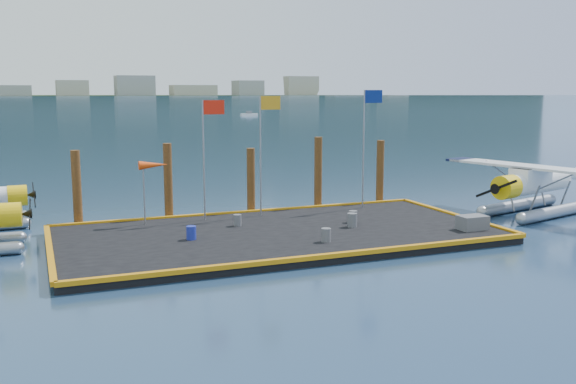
% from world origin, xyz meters
% --- Properties ---
extents(ground, '(4000.00, 4000.00, 0.00)m').
position_xyz_m(ground, '(0.00, 0.00, 0.00)').
color(ground, navy).
rests_on(ground, ground).
extents(dock, '(20.00, 10.00, 0.40)m').
position_xyz_m(dock, '(0.00, 0.00, 0.20)').
color(dock, black).
rests_on(dock, ground).
extents(dock_bumpers, '(20.25, 10.25, 0.18)m').
position_xyz_m(dock_bumpers, '(0.00, 0.00, 0.49)').
color(dock_bumpers, '#C17A0B').
rests_on(dock_bumpers, dock).
extents(far_backdrop, '(3050.00, 2050.00, 810.00)m').
position_xyz_m(far_backdrop, '(239.91, 1737.52, 9.45)').
color(far_backdrop, black).
rests_on(far_backdrop, ground).
extents(seaplane_d, '(9.71, 10.46, 3.72)m').
position_xyz_m(seaplane_d, '(15.35, 0.27, 1.62)').
color(seaplane_d, gray).
rests_on(seaplane_d, ground).
extents(drum_0, '(0.43, 0.43, 0.60)m').
position_xyz_m(drum_0, '(-4.15, -0.22, 0.70)').
color(drum_0, navy).
rests_on(drum_0, dock).
extents(drum_1, '(0.47, 0.47, 0.66)m').
position_xyz_m(drum_1, '(3.63, -0.48, 0.73)').
color(drum_1, '#55555A').
rests_on(drum_1, dock).
extents(drum_2, '(0.41, 0.41, 0.58)m').
position_xyz_m(drum_2, '(4.17, 0.47, 0.69)').
color(drum_2, '#55555A').
rests_on(drum_2, dock).
extents(drum_3, '(0.42, 0.42, 0.60)m').
position_xyz_m(drum_3, '(1.16, -2.81, 0.70)').
color(drum_3, '#55555A').
rests_on(drum_3, dock).
extents(drum_5, '(0.39, 0.39, 0.56)m').
position_xyz_m(drum_5, '(-1.41, 1.78, 0.68)').
color(drum_5, '#55555A').
rests_on(drum_5, dock).
extents(crate, '(1.33, 0.89, 0.67)m').
position_xyz_m(crate, '(8.61, -3.11, 0.73)').
color(crate, '#55555A').
rests_on(crate, dock).
extents(flagpole_red, '(1.14, 0.08, 6.00)m').
position_xyz_m(flagpole_red, '(-2.29, 3.80, 4.40)').
color(flagpole_red, gray).
rests_on(flagpole_red, dock).
extents(flagpole_yellow, '(1.14, 0.08, 6.20)m').
position_xyz_m(flagpole_yellow, '(0.70, 3.80, 4.51)').
color(flagpole_yellow, gray).
rests_on(flagpole_yellow, dock).
extents(flagpole_blue, '(1.14, 0.08, 6.50)m').
position_xyz_m(flagpole_blue, '(6.70, 3.80, 4.69)').
color(flagpole_blue, gray).
rests_on(flagpole_blue, dock).
extents(windsock, '(1.40, 0.44, 3.12)m').
position_xyz_m(windsock, '(-5.03, 3.80, 3.23)').
color(windsock, gray).
rests_on(windsock, dock).
extents(piling_0, '(0.44, 0.44, 4.00)m').
position_xyz_m(piling_0, '(-8.50, 5.40, 2.00)').
color(piling_0, '#412712').
rests_on(piling_0, ground).
extents(piling_1, '(0.44, 0.44, 4.20)m').
position_xyz_m(piling_1, '(-4.00, 5.40, 2.10)').
color(piling_1, '#412712').
rests_on(piling_1, ground).
extents(piling_2, '(0.44, 0.44, 3.80)m').
position_xyz_m(piling_2, '(0.50, 5.40, 1.90)').
color(piling_2, '#412712').
rests_on(piling_2, ground).
extents(piling_3, '(0.44, 0.44, 4.30)m').
position_xyz_m(piling_3, '(4.50, 5.40, 2.15)').
color(piling_3, '#412712').
rests_on(piling_3, ground).
extents(piling_4, '(0.44, 0.44, 4.00)m').
position_xyz_m(piling_4, '(8.50, 5.40, 2.00)').
color(piling_4, '#412712').
rests_on(piling_4, ground).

